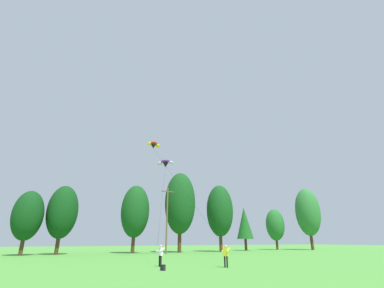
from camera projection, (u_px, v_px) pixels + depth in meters
name	position (u px, v px, depth m)	size (l,w,h in m)	color
treeline_tree_d	(28.00, 215.00, 40.14)	(4.27, 4.27, 9.13)	#472D19
treeline_tree_e	(62.00, 212.00, 42.93)	(4.61, 4.61, 10.40)	#472D19
treeline_tree_f	(135.00, 211.00, 47.62)	(4.87, 4.87, 11.35)	#472D19
treeline_tree_g	(180.00, 203.00, 50.98)	(5.67, 5.67, 14.35)	#472D19
treeline_tree_h	(220.00, 210.00, 54.07)	(5.21, 5.21, 12.64)	#472D19
treeline_tree_i	(245.00, 223.00, 60.01)	(3.58, 3.58, 9.02)	#472D19
treeline_tree_j	(275.00, 225.00, 64.63)	(4.27, 4.27, 9.13)	#472D19
treeline_tree_k	(308.00, 212.00, 64.24)	(5.55, 5.55, 13.89)	#472D19
utility_pole	(167.00, 218.00, 44.69)	(2.20, 0.26, 10.46)	brown
kite_flyer_near	(160.00, 254.00, 22.72)	(0.66, 0.68, 1.69)	black
kite_flyer_mid	(226.00, 254.00, 21.98)	(0.75, 0.76, 1.69)	black
parafoil_kite_high_purple	(165.00, 163.00, 43.89)	(7.84, 18.18, 12.84)	purple
parafoil_kite_mid_red_yellow	(154.00, 145.00, 38.63)	(2.62, 15.85, 13.77)	red
backpack	(163.00, 268.00, 19.49)	(0.32, 0.24, 0.40)	black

